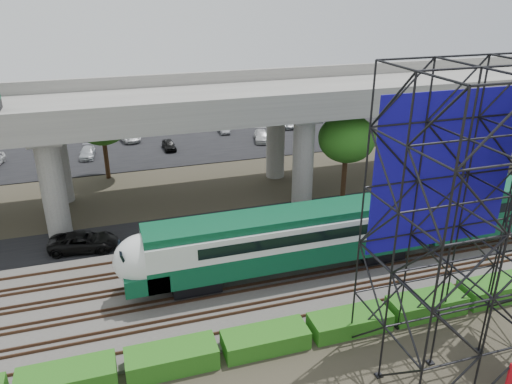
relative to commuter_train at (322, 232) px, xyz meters
name	(u,v)px	position (x,y,z in m)	size (l,w,h in m)	color
ground	(227,305)	(-7.06, -2.00, -2.88)	(140.00, 140.00, 0.00)	#474233
ballast_bed	(219,286)	(-7.06, 0.00, -2.78)	(90.00, 12.00, 0.20)	slate
service_road	(194,229)	(-7.06, 8.50, -2.84)	(90.00, 5.00, 0.08)	black
parking_lot	(157,143)	(-7.06, 32.00, -2.84)	(90.00, 18.00, 0.08)	black
harbor_water	(139,103)	(-7.06, 54.00, -2.87)	(140.00, 40.00, 0.03)	#455F71
rail_tracks	(219,283)	(-7.06, 0.00, -2.60)	(90.00, 9.52, 0.16)	#472D1E
commuter_train	(322,232)	(0.00, 0.00, 0.00)	(29.30, 3.06, 4.30)	black
overpass	(159,112)	(-8.45, 14.00, 5.33)	(80.00, 12.00, 12.40)	#9E9B93
scaffold_tower	(480,230)	(3.18, -9.98, 4.59)	(9.36, 6.36, 15.00)	black
hedge_strip	(266,339)	(-6.06, -6.30, -2.32)	(34.60, 1.80, 1.20)	#216216
trees	(122,146)	(-11.73, 14.17, 2.69)	(40.94, 16.94, 7.69)	#382314
suv	(83,242)	(-15.35, 7.52, -2.13)	(2.23, 4.83, 1.34)	black
parked_cars	(157,139)	(-6.97, 31.60, -2.21)	(36.94, 9.52, 1.31)	silver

